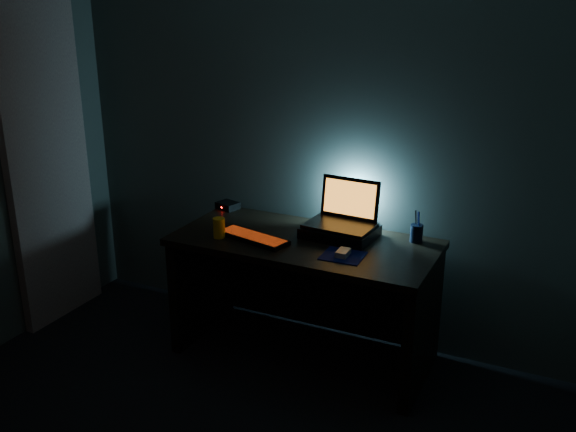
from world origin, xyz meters
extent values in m
cube|color=#4C5751|center=(0.00, 2.00, 1.25)|extent=(3.50, 0.00, 2.50)
cube|color=black|center=(0.00, 1.62, 0.73)|extent=(1.50, 0.70, 0.04)
cube|color=black|center=(-0.71, 1.62, 0.35)|extent=(0.06, 0.64, 0.71)
cube|color=black|center=(0.71, 1.62, 0.35)|extent=(0.06, 0.64, 0.71)
cube|color=black|center=(0.00, 1.95, 0.35)|extent=(1.38, 0.02, 0.65)
cube|color=beige|center=(-1.71, 1.42, 1.15)|extent=(0.06, 0.65, 2.30)
cube|color=black|center=(0.16, 1.75, 0.78)|extent=(0.42, 0.33, 0.06)
cube|color=black|center=(0.16, 1.75, 0.82)|extent=(0.40, 0.28, 0.02)
cube|color=black|center=(0.17, 1.88, 0.95)|extent=(0.36, 0.07, 0.24)
cube|color=orange|center=(0.17, 1.88, 0.95)|extent=(0.32, 0.05, 0.20)
cube|color=black|center=(-0.26, 1.49, 0.76)|extent=(0.46, 0.24, 0.02)
cube|color=red|center=(-0.26, 1.49, 0.78)|extent=(0.44, 0.21, 0.00)
cube|color=#0A104C|center=(0.29, 1.49, 0.75)|extent=(0.23, 0.21, 0.00)
cube|color=#A1A0A6|center=(0.29, 1.49, 0.77)|extent=(0.06, 0.10, 0.03)
cylinder|color=black|center=(0.58, 1.87, 0.80)|extent=(0.08, 0.08, 0.10)
cylinder|color=#EEA30C|center=(-0.46, 1.44, 0.81)|extent=(0.08, 0.08, 0.12)
cube|color=black|center=(-0.68, 1.91, 0.77)|extent=(0.16, 0.14, 0.04)
sphere|color=#FF0C07|center=(-0.69, 1.86, 0.77)|extent=(0.01, 0.01, 0.01)
camera|label=1|loc=(1.39, -1.49, 2.08)|focal=40.00mm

